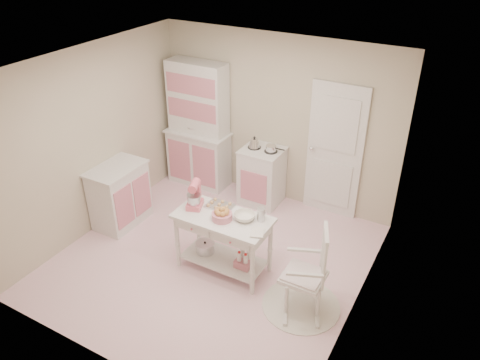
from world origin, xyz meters
name	(u,v)px	position (x,y,z in m)	size (l,w,h in m)	color
room_shell	(208,148)	(0.00, 0.00, 1.65)	(3.84, 3.84, 2.62)	pink
door	(335,152)	(0.95, 1.87, 1.02)	(0.82, 0.05, 2.04)	silver
hutch	(198,126)	(-1.29, 1.66, 1.04)	(1.06, 0.50, 2.08)	silver
stove	(262,176)	(-0.09, 1.61, 0.46)	(0.62, 0.57, 0.92)	silver
base_cabinet	(120,195)	(-1.63, 0.09, 0.46)	(0.54, 0.84, 0.92)	silver
lace_rug	(301,305)	(1.36, -0.22, 0.01)	(0.92, 0.92, 0.01)	white
rocking_chair	(304,270)	(1.36, -0.22, 0.55)	(0.48, 0.72, 1.10)	silver
work_table	(223,243)	(0.22, -0.07, 0.40)	(1.20, 0.60, 0.80)	silver
stand_mixer	(194,195)	(-0.20, -0.05, 0.97)	(0.20, 0.28, 0.34)	#DF5E72
cookie_tray	(220,206)	(0.07, 0.11, 0.81)	(0.34, 0.24, 0.02)	silver
bread_basket	(222,216)	(0.24, -0.12, 0.85)	(0.25, 0.25, 0.09)	#CC7587
mixing_bowl	(245,217)	(0.48, 0.01, 0.84)	(0.26, 0.26, 0.08)	silver
metal_pitcher	(261,214)	(0.66, 0.09, 0.89)	(0.10, 0.10, 0.17)	silver
recipe_book	(251,232)	(0.67, -0.19, 0.81)	(0.15, 0.20, 0.02)	silver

